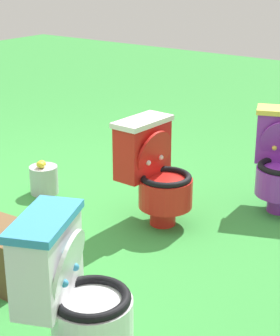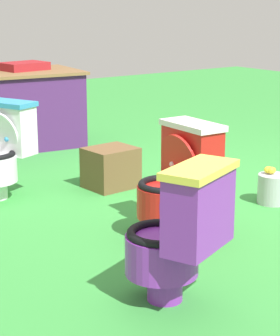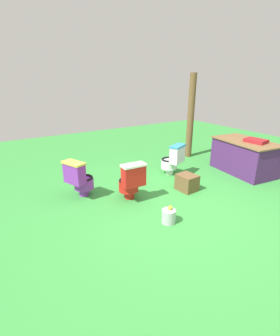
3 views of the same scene
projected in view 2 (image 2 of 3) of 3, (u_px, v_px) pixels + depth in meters
The scene contains 7 objects.
ground at pixel (223, 198), 4.91m from camera, with size 14.00×14.00×0.00m, color green.
toilet_red at pixel (178, 179), 4.06m from camera, with size 0.51×0.44×0.73m.
toilet_white at pixel (0, 149), 4.87m from camera, with size 0.61×0.56×0.73m.
toilet_purple at pixel (179, 233), 3.13m from camera, with size 0.56×0.61×0.73m.
vendor_table at pixel (8, 109), 6.50m from camera, with size 1.56×1.04×0.85m.
small_crate at pixel (111, 168), 5.16m from camera, with size 0.38×0.33×0.33m, color brown.
lemon_bucket at pixel (272, 188), 4.77m from camera, with size 0.22×0.22×0.28m.
Camera 2 is at (-3.28, -3.41, 1.48)m, focal length 68.76 mm.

